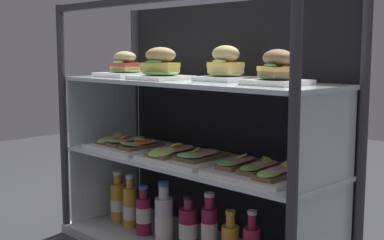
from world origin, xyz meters
name	(u,v)px	position (x,y,z in m)	size (l,w,h in m)	color
case_frame	(214,118)	(0.00, 0.12, 0.53)	(1.18, 0.42, 0.97)	#333338
riser_lower_tier	(192,205)	(0.00, 0.00, 0.20)	(1.12, 0.36, 0.33)	silver
shelf_lower_glass	(192,161)	(0.00, 0.00, 0.37)	(1.14, 0.37, 0.01)	silver
riser_upper_tier	(192,122)	(0.00, 0.00, 0.52)	(1.12, 0.36, 0.28)	silver
shelf_upper_glass	(192,82)	(0.00, 0.00, 0.67)	(1.14, 0.37, 0.01)	silver
plated_roll_sandwich_mid_left	(125,68)	(-0.38, -0.01, 0.71)	(0.20, 0.20, 0.11)	white
plated_roll_sandwich_far_left	(160,67)	(-0.12, -0.05, 0.72)	(0.19, 0.19, 0.12)	white
plated_roll_sandwich_far_right	(225,67)	(0.12, 0.05, 0.73)	(0.17, 0.17, 0.13)	white
plated_roll_sandwich_left_of_center	(277,71)	(0.38, -0.01, 0.72)	(0.17, 0.17, 0.11)	white
open_sandwich_tray_near_left_corner	(129,144)	(-0.34, -0.03, 0.40)	(0.31, 0.27, 0.06)	white
open_sandwich_tray_mid_right	(186,156)	(0.01, -0.04, 0.40)	(0.31, 0.27, 0.06)	white
open_sandwich_tray_near_right_corner	(260,170)	(0.34, -0.03, 0.40)	(0.31, 0.27, 0.06)	white
juice_bottle_front_middle	(118,200)	(-0.46, -0.01, 0.13)	(0.07, 0.07, 0.22)	gold
juice_bottle_back_right	(130,207)	(-0.35, -0.02, 0.13)	(0.06, 0.06, 0.23)	gold
juice_bottle_back_left	(144,214)	(-0.24, -0.04, 0.12)	(0.06, 0.06, 0.20)	maroon
juice_bottle_back_center	(164,219)	(-0.12, -0.04, 0.13)	(0.07, 0.07, 0.24)	white
juice_bottle_front_second	(188,228)	(0.00, -0.02, 0.12)	(0.07, 0.07, 0.20)	maroon
juice_bottle_front_right_end	(209,230)	(0.11, -0.02, 0.14)	(0.06, 0.06, 0.24)	#9D1B4B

